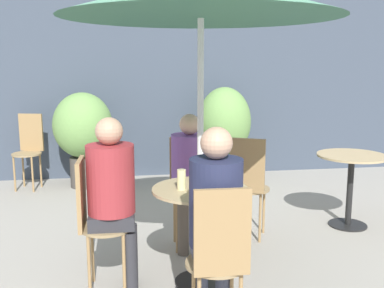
% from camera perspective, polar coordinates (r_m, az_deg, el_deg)
% --- Properties ---
extents(storefront_wall, '(10.00, 0.06, 3.00)m').
position_cam_1_polar(storefront_wall, '(6.39, -5.13, 9.26)').
color(storefront_wall, '#3D4756').
rests_on(storefront_wall, ground_plane).
extents(cafe_table_near, '(0.70, 0.70, 0.73)m').
position_cam_1_polar(cafe_table_near, '(3.29, 1.04, -8.61)').
color(cafe_table_near, black).
rests_on(cafe_table_near, ground_plane).
extents(cafe_table_far, '(0.67, 0.67, 0.73)m').
position_cam_1_polar(cafe_table_far, '(4.69, 19.53, -3.50)').
color(cafe_table_far, black).
rests_on(cafe_table_far, ground_plane).
extents(bistro_chair_0, '(0.37, 0.37, 0.96)m').
position_cam_1_polar(bistro_chair_0, '(4.00, -0.52, -4.77)').
color(bistro_chair_0, '#997F56').
rests_on(bistro_chair_0, ground_plane).
extents(bistro_chair_1, '(0.37, 0.37, 0.96)m').
position_cam_1_polar(bistro_chair_1, '(3.26, -12.47, -8.56)').
color(bistro_chair_1, '#997F56').
rests_on(bistro_chair_1, ground_plane).
extents(bistro_chair_2, '(0.37, 0.37, 0.96)m').
position_cam_1_polar(bistro_chair_2, '(2.58, 3.52, -13.57)').
color(bistro_chair_2, '#997F56').
rests_on(bistro_chair_2, ground_plane).
extents(bistro_chair_3, '(0.40, 0.41, 0.96)m').
position_cam_1_polar(bistro_chair_3, '(4.10, 7.18, -4.49)').
color(bistro_chair_3, '#997F56').
rests_on(bistro_chair_3, ground_plane).
extents(bistro_chair_4, '(0.38, 0.40, 0.96)m').
position_cam_1_polar(bistro_chair_4, '(6.16, -19.96, -0.03)').
color(bistro_chair_4, '#997F56').
rests_on(bistro_chair_4, ground_plane).
extents(seated_person_0, '(0.32, 0.33, 1.19)m').
position_cam_1_polar(seated_person_0, '(3.83, -0.27, -3.26)').
color(seated_person_0, brown).
rests_on(seated_person_0, ground_plane).
extents(seated_person_1, '(0.34, 0.33, 1.25)m').
position_cam_1_polar(seated_person_1, '(3.20, -9.99, -5.63)').
color(seated_person_1, '#2D2D33').
rests_on(seated_person_1, ground_plane).
extents(seated_person_2, '(0.31, 0.32, 1.26)m').
position_cam_1_polar(seated_person_2, '(2.64, 2.98, -8.69)').
color(seated_person_2, '#42475B').
rests_on(seated_person_2, ground_plane).
extents(beer_glass_0, '(0.07, 0.07, 0.18)m').
position_cam_1_polar(beer_glass_0, '(3.14, 3.16, -4.41)').
color(beer_glass_0, silver).
rests_on(beer_glass_0, cafe_table_near).
extents(beer_glass_1, '(0.07, 0.07, 0.19)m').
position_cam_1_polar(beer_glass_1, '(3.34, 1.59, -3.47)').
color(beer_glass_1, '#DBC65B').
rests_on(beer_glass_1, cafe_table_near).
extents(beer_glass_2, '(0.06, 0.06, 0.14)m').
position_cam_1_polar(beer_glass_2, '(3.18, -1.32, -4.54)').
color(beer_glass_2, beige).
rests_on(beer_glass_2, cafe_table_near).
extents(potted_plant_0, '(0.76, 0.76, 1.24)m').
position_cam_1_polar(potted_plant_0, '(5.98, -13.68, 1.74)').
color(potted_plant_0, '#47423D').
rests_on(potted_plant_0, ground_plane).
extents(potted_plant_1, '(0.72, 0.72, 1.29)m').
position_cam_1_polar(potted_plant_1, '(6.11, 4.13, 2.25)').
color(potted_plant_1, slate).
rests_on(potted_plant_1, ground_plane).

